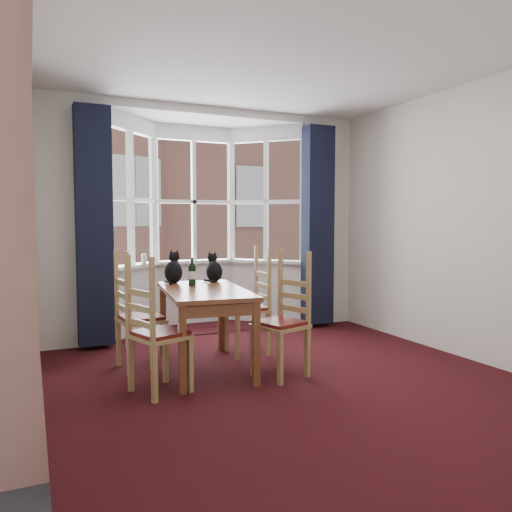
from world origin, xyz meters
TOP-DOWN VIEW (x-y plane):
  - floor at (0.00, 0.00)m, footprint 4.50×4.50m
  - ceiling at (0.00, 0.00)m, footprint 4.50×4.50m
  - wall_left at (-2.00, 0.00)m, footprint 0.00×4.50m
  - wall_right at (2.00, 0.00)m, footprint 0.00×4.50m
  - wall_back_pier_left at (-1.65, 2.25)m, footprint 0.70×0.12m
  - wall_back_pier_right at (1.65, 2.25)m, footprint 0.70×0.12m
  - bay_window at (0.00, 2.75)m, footprint 2.76×0.94m
  - curtain_left at (-1.42, 2.07)m, footprint 0.38×0.22m
  - curtain_right at (1.42, 2.07)m, footprint 0.38×0.22m
  - dining_table at (-0.57, 0.84)m, footprint 0.88×1.44m
  - chair_left_near at (-1.20, 0.34)m, footprint 0.52×0.53m
  - chair_left_far at (-1.21, 1.11)m, footprint 0.44×0.46m
  - chair_right_near at (0.06, 0.36)m, footprint 0.51×0.52m
  - chair_right_far at (0.10, 1.18)m, footprint 0.42×0.44m
  - cat_left at (-0.72, 1.40)m, footprint 0.26×0.29m
  - cat_right at (-0.29, 1.36)m, footprint 0.18×0.25m
  - wine_bottle at (-0.61, 1.10)m, footprint 0.07×0.07m
  - candle_tall at (-0.78, 2.60)m, footprint 0.06×0.06m
  - street at (0.00, 32.25)m, footprint 80.00×80.00m
  - tenement_building at (0.00, 14.01)m, footprint 18.40×7.80m

SIDE VIEW (x-z plane):
  - street at x=0.00m, z-range -6.00..-6.00m
  - floor at x=0.00m, z-range 0.00..0.00m
  - chair_left_near at x=-1.20m, z-range 0.01..0.93m
  - chair_left_far at x=-1.21m, z-range 0.01..0.93m
  - chair_right_near at x=0.06m, z-range 0.01..0.93m
  - chair_right_far at x=0.10m, z-range 0.01..0.93m
  - dining_table at x=-0.57m, z-range 0.28..1.06m
  - cat_right at x=-0.29m, z-range 0.73..1.06m
  - wine_bottle at x=-0.61m, z-range 0.75..1.04m
  - cat_left at x=-0.72m, z-range 0.73..1.08m
  - candle_tall at x=-0.78m, z-range 0.87..1.00m
  - curtain_left at x=-1.42m, z-range 0.05..2.65m
  - curtain_right at x=1.42m, z-range 0.05..2.65m
  - wall_left at x=-2.00m, z-range -0.85..3.65m
  - wall_right at x=2.00m, z-range -0.85..3.65m
  - wall_back_pier_left at x=-1.65m, z-range 0.00..2.80m
  - wall_back_pier_right at x=1.65m, z-range 0.00..2.80m
  - bay_window at x=0.00m, z-range 0.00..2.80m
  - tenement_building at x=0.00m, z-range -6.00..9.20m
  - ceiling at x=0.00m, z-range 2.80..2.80m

